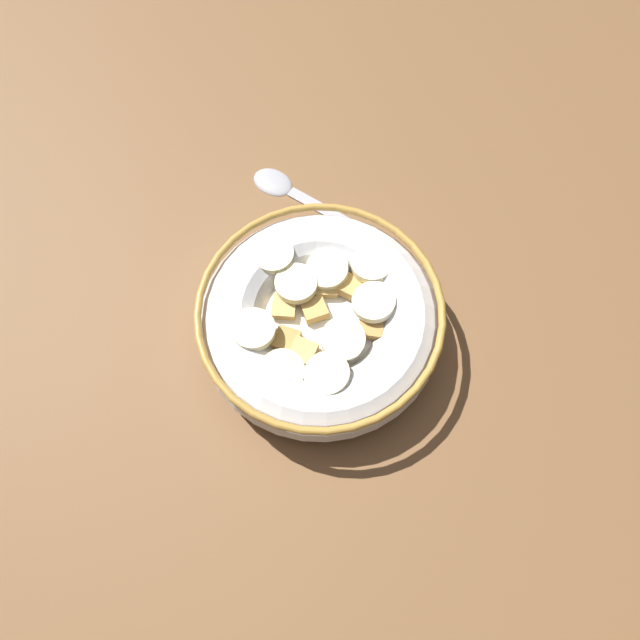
# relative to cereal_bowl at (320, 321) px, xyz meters

# --- Properties ---
(ground_plane) EXTENTS (1.33, 1.33, 0.02)m
(ground_plane) POSITION_rel_cereal_bowl_xyz_m (0.00, 0.00, -0.04)
(ground_plane) COLOR brown
(cereal_bowl) EXTENTS (0.19, 0.19, 0.06)m
(cereal_bowl) POSITION_rel_cereal_bowl_xyz_m (0.00, 0.00, 0.00)
(cereal_bowl) COLOR silver
(cereal_bowl) RESTS_ON ground_plane
(spoon) EXTENTS (0.07, 0.15, 0.01)m
(spoon) POSITION_rel_cereal_bowl_xyz_m (0.06, 0.13, -0.03)
(spoon) COLOR #A5A5AD
(spoon) RESTS_ON ground_plane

